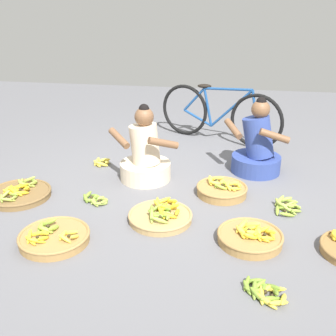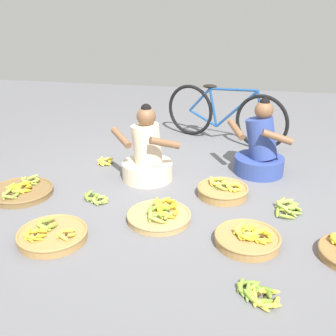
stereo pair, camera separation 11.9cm
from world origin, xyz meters
name	(u,v)px [view 1 (the left image)]	position (x,y,z in m)	size (l,w,h in m)	color
ground_plane	(171,194)	(0.00, 0.00, 0.00)	(10.00, 10.00, 0.00)	slate
vendor_woman_front	(145,156)	(-0.32, 0.30, 0.25)	(0.74, 0.53, 0.79)	beige
vendor_woman_behind	(257,149)	(0.81, 0.68, 0.26)	(0.67, 0.52, 0.82)	#334793
bicycle_leaning	(219,114)	(0.35, 1.65, 0.36)	(1.59, 0.70, 0.73)	black
banana_basket_mid_right	(250,237)	(0.73, -0.73, 0.05)	(0.50, 0.50, 0.16)	#A87F47
banana_basket_front_center	(19,193)	(-1.40, -0.31, 0.04)	(0.59, 0.59, 0.14)	brown
banana_basket_mid_left	(222,189)	(0.48, 0.06, 0.05)	(0.48, 0.48, 0.16)	#A87F47
banana_basket_near_vendor	(161,216)	(-0.01, -0.51, 0.04)	(0.54, 0.54, 0.14)	tan
banana_basket_back_right	(54,237)	(-0.75, -0.97, 0.05)	(0.54, 0.54, 0.14)	#A87F47
loose_bananas_front_left	(102,162)	(-0.89, 0.59, 0.03)	(0.21, 0.21, 0.09)	yellow
loose_bananas_back_left	(96,199)	(-0.66, -0.29, 0.03)	(0.28, 0.23, 0.08)	#9EB747
loose_bananas_front_right	(264,291)	(0.80, -1.32, 0.03)	(0.30, 0.28, 0.09)	olive
loose_bananas_back_center	(288,206)	(1.06, -0.13, 0.03)	(0.25, 0.34, 0.09)	#9EB747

